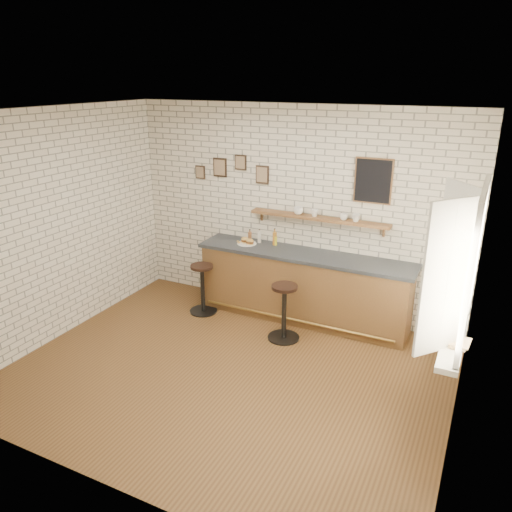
% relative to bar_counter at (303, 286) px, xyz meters
% --- Properties ---
extents(ground, '(5.00, 5.00, 0.00)m').
position_rel_bar_counter_xyz_m(ground, '(-0.29, -1.70, -0.51)').
color(ground, brown).
rests_on(ground, ground).
extents(bar_counter, '(3.10, 0.65, 1.01)m').
position_rel_bar_counter_xyz_m(bar_counter, '(0.00, 0.00, 0.00)').
color(bar_counter, brown).
rests_on(bar_counter, ground).
extents(sandwich_plate, '(0.28, 0.28, 0.01)m').
position_rel_bar_counter_xyz_m(sandwich_plate, '(-0.91, 0.02, 0.51)').
color(sandwich_plate, white).
rests_on(sandwich_plate, bar_counter).
extents(ciabatta_sandwich, '(0.22, 0.14, 0.08)m').
position_rel_bar_counter_xyz_m(ciabatta_sandwich, '(-0.90, 0.02, 0.55)').
color(ciabatta_sandwich, tan).
rests_on(ciabatta_sandwich, sandwich_plate).
extents(potato_chips, '(0.27, 0.18, 0.00)m').
position_rel_bar_counter_xyz_m(potato_chips, '(-0.92, 0.02, 0.52)').
color(potato_chips, gold).
rests_on(potato_chips, sandwich_plate).
extents(bitters_bottle_brown, '(0.06, 0.06, 0.18)m').
position_rel_bar_counter_xyz_m(bitters_bottle_brown, '(-0.93, 0.15, 0.58)').
color(bitters_bottle_brown, brown).
rests_on(bitters_bottle_brown, bar_counter).
extents(bitters_bottle_white, '(0.05, 0.05, 0.21)m').
position_rel_bar_counter_xyz_m(bitters_bottle_white, '(-0.77, 0.15, 0.59)').
color(bitters_bottle_white, silver).
rests_on(bitters_bottle_white, bar_counter).
extents(bitters_bottle_amber, '(0.06, 0.06, 0.25)m').
position_rel_bar_counter_xyz_m(bitters_bottle_amber, '(-0.52, 0.15, 0.61)').
color(bitters_bottle_amber, '#AF6B1C').
rests_on(bitters_bottle_amber, bar_counter).
extents(condiment_bottle_yellow, '(0.05, 0.05, 0.17)m').
position_rel_bar_counter_xyz_m(condiment_bottle_yellow, '(-0.51, 0.15, 0.58)').
color(condiment_bottle_yellow, gold).
rests_on(condiment_bottle_yellow, bar_counter).
extents(bar_stool_left, '(0.43, 0.43, 0.74)m').
position_rel_bar_counter_xyz_m(bar_stool_left, '(-1.41, -0.44, -0.11)').
color(bar_stool_left, black).
rests_on(bar_stool_left, ground).
extents(bar_stool_right, '(0.43, 0.43, 0.77)m').
position_rel_bar_counter_xyz_m(bar_stool_right, '(-0.02, -0.66, -0.09)').
color(bar_stool_right, black).
rests_on(bar_stool_right, ground).
extents(wall_shelf, '(2.00, 0.18, 0.18)m').
position_rel_bar_counter_xyz_m(wall_shelf, '(0.11, 0.20, 0.97)').
color(wall_shelf, brown).
rests_on(wall_shelf, ground).
extents(shelf_cup_a, '(0.18, 0.18, 0.11)m').
position_rel_bar_counter_xyz_m(shelf_cup_a, '(-0.19, 0.20, 1.05)').
color(shelf_cup_a, white).
rests_on(shelf_cup_a, wall_shelf).
extents(shelf_cup_b, '(0.15, 0.15, 0.10)m').
position_rel_bar_counter_xyz_m(shelf_cup_b, '(0.06, 0.20, 1.04)').
color(shelf_cup_b, white).
rests_on(shelf_cup_b, wall_shelf).
extents(shelf_cup_c, '(0.15, 0.15, 0.09)m').
position_rel_bar_counter_xyz_m(shelf_cup_c, '(0.48, 0.20, 1.04)').
color(shelf_cup_c, white).
rests_on(shelf_cup_c, wall_shelf).
extents(shelf_cup_d, '(0.11, 0.11, 0.10)m').
position_rel_bar_counter_xyz_m(shelf_cup_d, '(0.64, 0.20, 1.04)').
color(shelf_cup_d, white).
rests_on(shelf_cup_d, wall_shelf).
extents(back_wall_decor, '(2.96, 0.02, 0.56)m').
position_rel_bar_counter_xyz_m(back_wall_decor, '(-0.06, 0.28, 1.54)').
color(back_wall_decor, black).
rests_on(back_wall_decor, ground).
extents(window_sill, '(0.20, 1.35, 0.06)m').
position_rel_bar_counter_xyz_m(window_sill, '(2.11, -1.40, 0.39)').
color(window_sill, white).
rests_on(window_sill, ground).
extents(casement_window, '(0.40, 1.30, 1.56)m').
position_rel_bar_counter_xyz_m(casement_window, '(2.07, -1.40, 1.14)').
color(casement_window, white).
rests_on(casement_window, ground).
extents(book_lower, '(0.18, 0.23, 0.02)m').
position_rel_bar_counter_xyz_m(book_lower, '(2.09, -1.59, 0.43)').
color(book_lower, tan).
rests_on(book_lower, window_sill).
extents(book_upper, '(0.19, 0.25, 0.02)m').
position_rel_bar_counter_xyz_m(book_upper, '(2.09, -1.56, 0.45)').
color(book_upper, tan).
rests_on(book_upper, book_lower).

